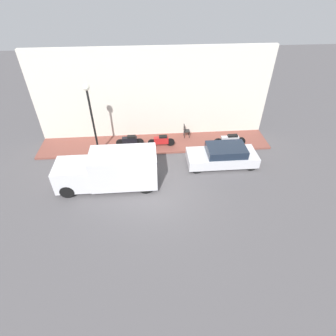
{
  "coord_description": "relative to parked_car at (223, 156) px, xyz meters",
  "views": [
    {
      "loc": [
        -10.28,
        0.33,
        9.69
      ],
      "look_at": [
        1.2,
        -0.59,
        0.6
      ],
      "focal_mm": 28.0,
      "sensor_mm": 36.0,
      "label": 1
    }
  ],
  "objects": [
    {
      "name": "cafe_chair",
      "position": [
        3.08,
        1.82,
        0.07
      ],
      "size": [
        0.4,
        0.4,
        0.94
      ],
      "color": "#262626",
      "rests_on": "sidewalk"
    },
    {
      "name": "sidewalk",
      "position": [
        2.46,
        3.95,
        -0.53
      ],
      "size": [
        2.31,
        15.1,
        0.13
      ],
      "color": "brown",
      "rests_on": "ground_plane"
    },
    {
      "name": "delivery_van",
      "position": [
        -1.4,
        6.54,
        0.45
      ],
      "size": [
        1.8,
        5.29,
        2.06
      ],
      "color": "silver",
      "rests_on": "ground_plane"
    },
    {
      "name": "parked_car",
      "position": [
        0.0,
        0.0,
        0.0
      ],
      "size": [
        1.72,
        4.13,
        1.23
      ],
      "color": "silver",
      "rests_on": "ground_plane"
    },
    {
      "name": "building_facade",
      "position": [
        3.76,
        3.95,
        2.35
      ],
      "size": [
        0.3,
        15.1,
        5.89
      ],
      "color": "silver",
      "rests_on": "ground_plane"
    },
    {
      "name": "motorcycle_red",
      "position": [
        2.04,
        3.55,
        -0.06
      ],
      "size": [
        0.3,
        1.76,
        0.78
      ],
      "color": "#B21E1E",
      "rests_on": "sidewalk"
    },
    {
      "name": "motorcycle_black",
      "position": [
        2.19,
        5.59,
        -0.05
      ],
      "size": [
        0.3,
        1.8,
        0.78
      ],
      "color": "black",
      "rests_on": "sidewalk"
    },
    {
      "name": "ground_plane",
      "position": [
        -2.14,
        3.95,
        -0.6
      ],
      "size": [
        60.0,
        60.0,
        0.0
      ],
      "primitive_type": "plane",
      "color": "#514F51"
    },
    {
      "name": "streetlamp",
      "position": [
        1.6,
        7.57,
        2.58
      ],
      "size": [
        0.36,
        0.36,
        4.45
      ],
      "color": "black",
      "rests_on": "sidewalk"
    },
    {
      "name": "scooter_silver",
      "position": [
        1.66,
        -0.88,
        0.0
      ],
      "size": [
        0.3,
        2.13,
        0.86
      ],
      "color": "#B7B7BF",
      "rests_on": "sidewalk"
    }
  ]
}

